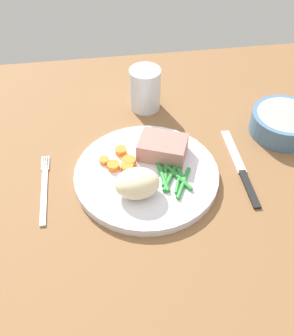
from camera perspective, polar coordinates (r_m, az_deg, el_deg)
The scene contains 10 objects.
dining_table at distance 74.98cm, azimuth 0.05°, elevation -2.59°, with size 120.00×90.00×2.00cm.
dinner_plate at distance 74.48cm, azimuth 0.00°, elevation -0.97°, with size 26.29×26.29×1.60cm, color white.
meat_portion at distance 76.02cm, azimuth 2.21°, elevation 2.88°, with size 8.70×6.21×3.54cm, color #B2756B.
mashed_potatoes at distance 68.74cm, azimuth -1.39°, elevation -2.17°, with size 7.72×6.07×4.80cm, color beige.
carrot_slices at distance 75.17cm, azimuth -3.52°, elevation 0.94°, with size 6.72×6.75×1.27cm.
green_beans at distance 72.63cm, azimuth 3.73°, elevation -1.30°, with size 6.05×9.54×0.83cm.
fork at distance 75.24cm, azimuth -14.17°, elevation -2.86°, with size 1.44×16.60×0.40cm.
knife at distance 78.47cm, azimuth 12.95°, elevation -0.06°, with size 1.70×20.50×0.64cm.
water_glass at distance 88.94cm, azimuth -0.27°, elevation 10.66°, with size 6.68×6.68×9.26cm.
salad_bowl at distance 87.45cm, azimuth 18.58°, elevation 6.13°, with size 13.26×13.26×4.56cm.
Camera 1 is at (-7.21, -49.60, 56.77)cm, focal length 43.58 mm.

